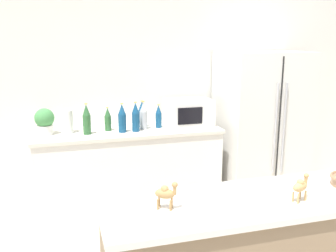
# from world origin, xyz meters

# --- Properties ---
(wall_back) EXTENTS (8.00, 0.06, 2.55)m
(wall_back) POSITION_xyz_m (0.00, 2.73, 1.27)
(wall_back) COLOR white
(wall_back) RESTS_ON ground_plane
(back_counter) EXTENTS (1.89, 0.63, 0.91)m
(back_counter) POSITION_xyz_m (-0.38, 2.40, 0.46)
(back_counter) COLOR white
(back_counter) RESTS_ON ground_plane
(refrigerator) EXTENTS (0.90, 0.75, 1.69)m
(refrigerator) POSITION_xyz_m (1.11, 2.32, 0.85)
(refrigerator) COLOR silver
(refrigerator) RESTS_ON ground_plane
(potted_plant) EXTENTS (0.19, 0.19, 0.26)m
(potted_plant) POSITION_xyz_m (-1.19, 2.41, 1.05)
(potted_plant) COLOR silver
(potted_plant) RESTS_ON back_counter
(paper_towel_roll) EXTENTS (0.11, 0.11, 0.23)m
(paper_towel_roll) POSITION_xyz_m (-0.98, 2.42, 1.03)
(paper_towel_roll) COLOR white
(paper_towel_roll) RESTS_ON back_counter
(microwave) EXTENTS (0.48, 0.37, 0.28)m
(microwave) POSITION_xyz_m (0.28, 2.42, 1.05)
(microwave) COLOR white
(microwave) RESTS_ON back_counter
(back_bottle_0) EXTENTS (0.06, 0.06, 0.25)m
(back_bottle_0) POSITION_xyz_m (-0.05, 2.40, 1.03)
(back_bottle_0) COLOR navy
(back_bottle_0) RESTS_ON back_counter
(back_bottle_1) EXTENTS (0.08, 0.08, 0.30)m
(back_bottle_1) POSITION_xyz_m (-0.79, 2.32, 1.06)
(back_bottle_1) COLOR #2D6033
(back_bottle_1) RESTS_ON back_counter
(back_bottle_2) EXTENTS (0.08, 0.08, 0.29)m
(back_bottle_2) POSITION_xyz_m (-0.22, 2.38, 1.05)
(back_bottle_2) COLOR #B2B7BC
(back_bottle_2) RESTS_ON back_counter
(back_bottle_3) EXTENTS (0.08, 0.08, 0.29)m
(back_bottle_3) POSITION_xyz_m (-0.45, 2.30, 1.05)
(back_bottle_3) COLOR navy
(back_bottle_3) RESTS_ON back_counter
(back_bottle_4) EXTENTS (0.08, 0.08, 0.30)m
(back_bottle_4) POSITION_xyz_m (-0.31, 2.30, 1.06)
(back_bottle_4) COLOR navy
(back_bottle_4) RESTS_ON back_counter
(back_bottle_5) EXTENTS (0.08, 0.08, 0.28)m
(back_bottle_5) POSITION_xyz_m (-0.21, 2.49, 1.05)
(back_bottle_5) COLOR navy
(back_bottle_5) RESTS_ON back_counter
(back_bottle_6) EXTENTS (0.07, 0.07, 0.24)m
(back_bottle_6) POSITION_xyz_m (-0.58, 2.41, 1.03)
(back_bottle_6) COLOR #2D6033
(back_bottle_6) RESTS_ON back_counter
(camel_figurine) EXTENTS (0.11, 0.09, 0.14)m
(camel_figurine) POSITION_xyz_m (-0.55, 0.34, 1.08)
(camel_figurine) COLOR #A87F4C
(camel_figurine) RESTS_ON bar_counter
(camel_figurine_second) EXTENTS (0.12, 0.08, 0.14)m
(camel_figurine_second) POSITION_xyz_m (0.14, 0.24, 1.08)
(camel_figurine_second) COLOR tan
(camel_figurine_second) RESTS_ON bar_counter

